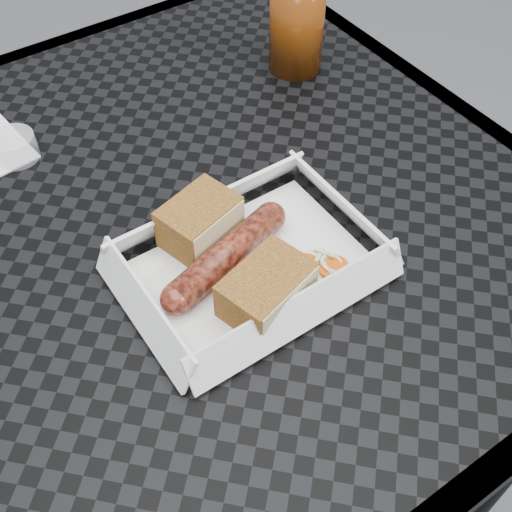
# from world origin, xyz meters

# --- Properties ---
(ground) EXTENTS (60.00, 60.00, 0.00)m
(ground) POSITION_xyz_m (0.00, 0.00, 0.00)
(ground) COLOR #555558
(ground) RESTS_ON ground
(patio_table) EXTENTS (0.80, 0.80, 0.74)m
(patio_table) POSITION_xyz_m (0.00, 0.00, 0.67)
(patio_table) COLOR black
(patio_table) RESTS_ON ground
(food_tray) EXTENTS (0.22, 0.15, 0.00)m
(food_tray) POSITION_xyz_m (0.02, -0.11, 0.75)
(food_tray) COLOR white
(food_tray) RESTS_ON patio_table
(bratwurst) EXTENTS (0.16, 0.07, 0.03)m
(bratwurst) POSITION_xyz_m (0.00, -0.09, 0.76)
(bratwurst) COLOR maroon
(bratwurst) RESTS_ON food_tray
(bread_near) EXTENTS (0.09, 0.07, 0.05)m
(bread_near) POSITION_xyz_m (-0.00, -0.05, 0.77)
(bread_near) COLOR brown
(bread_near) RESTS_ON food_tray
(bread_far) EXTENTS (0.10, 0.08, 0.04)m
(bread_far) POSITION_xyz_m (0.01, -0.15, 0.77)
(bread_far) COLOR brown
(bread_far) RESTS_ON food_tray
(veg_garnish) EXTENTS (0.03, 0.03, 0.00)m
(veg_garnish) POSITION_xyz_m (0.08, -0.15, 0.75)
(veg_garnish) COLOR #DC5309
(veg_garnish) RESTS_ON food_tray
(condiment_cup_empty) EXTENTS (0.05, 0.05, 0.03)m
(condiment_cup_empty) POSITION_xyz_m (-0.11, 0.18, 0.76)
(condiment_cup_empty) COLOR silver
(condiment_cup_empty) RESTS_ON patio_table
(drink_glass) EXTENTS (0.07, 0.07, 0.13)m
(drink_glass) POSITION_xyz_m (0.26, 0.15, 0.81)
(drink_glass) COLOR #582507
(drink_glass) RESTS_ON patio_table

